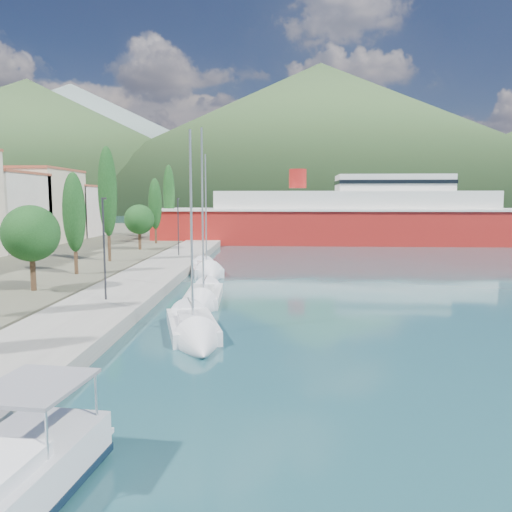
{
  "coord_description": "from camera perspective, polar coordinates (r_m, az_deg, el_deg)",
  "views": [
    {
      "loc": [
        0.88,
        -14.51,
        6.77
      ],
      "look_at": [
        0.0,
        14.0,
        3.5
      ],
      "focal_mm": 35.0,
      "sensor_mm": 36.0,
      "label": 1
    }
  ],
  "objects": [
    {
      "name": "ground",
      "position": [
        134.69,
        1.39,
        3.65
      ],
      "size": [
        1400.0,
        1400.0,
        0.0
      ],
      "primitive_type": "plane",
      "color": "#204B52"
    },
    {
      "name": "quay",
      "position": [
        42.18,
        -11.81,
        -2.29
      ],
      "size": [
        5.0,
        88.0,
        0.8
      ],
      "primitive_type": "cube",
      "color": "gray",
      "rests_on": "ground"
    },
    {
      "name": "hills_far",
      "position": [
        651.88,
        14.29,
        12.56
      ],
      "size": [
        1480.0,
        900.0,
        180.0
      ],
      "color": "slate",
      "rests_on": "ground"
    },
    {
      "name": "hills_near",
      "position": [
        401.27,
        16.15,
        12.35
      ],
      "size": [
        1010.0,
        520.0,
        115.0
      ],
      "color": "#355129",
      "rests_on": "ground"
    },
    {
      "name": "tree_row",
      "position": [
        48.08,
        -17.55,
        5.24
      ],
      "size": [
        3.72,
        62.03,
        11.3
      ],
      "color": "#47301E",
      "rests_on": "land_strip"
    },
    {
      "name": "lamp_posts",
      "position": [
        30.7,
        -17.02,
        1.23
      ],
      "size": [
        0.15,
        47.97,
        6.06
      ],
      "color": "#2D2D33",
      "rests_on": "quay"
    },
    {
      "name": "sailboat_near",
      "position": [
        24.0,
        -6.86,
        -9.15
      ],
      "size": [
        4.14,
        7.97,
        10.98
      ],
      "color": "silver",
      "rests_on": "ground"
    },
    {
      "name": "sailboat_mid",
      "position": [
        31.57,
        -6.28,
        -5.33
      ],
      "size": [
        2.61,
        8.54,
        12.15
      ],
      "color": "silver",
      "rests_on": "ground"
    },
    {
      "name": "sailboat_far",
      "position": [
        43.68,
        -5.46,
        -1.97
      ],
      "size": [
        4.29,
        8.32,
        11.69
      ],
      "color": "silver",
      "rests_on": "ground"
    },
    {
      "name": "ferry",
      "position": [
        78.41,
        11.0,
        4.12
      ],
      "size": [
        60.44,
        14.48,
        11.93
      ],
      "color": "#A31B17",
      "rests_on": "ground"
    }
  ]
}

